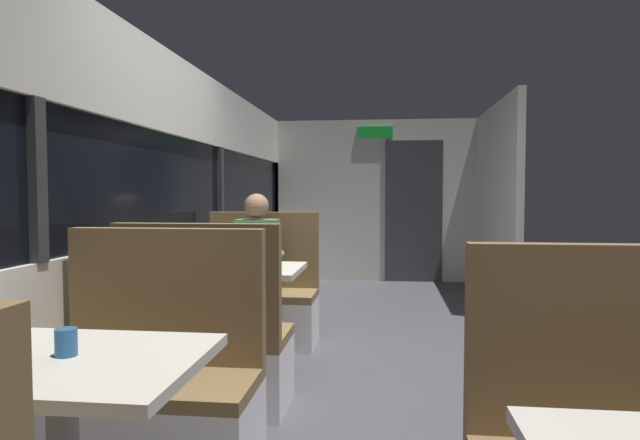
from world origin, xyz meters
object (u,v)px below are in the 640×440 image
object	(u,v)px
bench_near_window_facing_entry	(153,401)
coffee_cup_secondary	(66,342)
dining_table_mid_window	(238,281)
seated_passenger	(258,281)
bench_mid_window_facing_end	(207,353)
bench_mid_window_facing_entry	(260,304)
dining_table_near_window	(62,388)

from	to	relation	value
bench_near_window_facing_entry	coffee_cup_secondary	bearing A→B (deg)	-89.12
dining_table_mid_window	seated_passenger	bearing A→B (deg)	90.00
bench_near_window_facing_entry	bench_mid_window_facing_end	xyz separation A→B (m)	(0.00, 0.75, 0.00)
bench_mid_window_facing_end	dining_table_mid_window	bearing A→B (deg)	90.00
bench_mid_window_facing_entry	coffee_cup_secondary	distance (m)	2.87
seated_passenger	coffee_cup_secondary	bearing A→B (deg)	-89.78
bench_mid_window_facing_end	bench_near_window_facing_entry	bearing A→B (deg)	-90.00
bench_mid_window_facing_end	seated_passenger	world-z (taller)	seated_passenger
bench_mid_window_facing_end	coffee_cup_secondary	world-z (taller)	bench_mid_window_facing_end
bench_near_window_facing_entry	bench_mid_window_facing_end	bearing A→B (deg)	90.00
dining_table_near_window	bench_near_window_facing_entry	size ratio (longest dim) A/B	0.82
bench_near_window_facing_entry	dining_table_mid_window	distance (m)	1.48
bench_near_window_facing_entry	bench_mid_window_facing_entry	xyz separation A→B (m)	(0.00, 2.15, 0.00)
bench_mid_window_facing_entry	coffee_cup_secondary	size ratio (longest dim) A/B	12.22
bench_mid_window_facing_entry	dining_table_near_window	bearing A→B (deg)	-90.00
bench_near_window_facing_entry	seated_passenger	xyz separation A→B (m)	(0.00, 2.08, 0.21)
bench_mid_window_facing_entry	bench_mid_window_facing_end	bearing A→B (deg)	-90.00
dining_table_near_window	coffee_cup_secondary	xyz separation A→B (m)	(0.01, 0.01, 0.15)
seated_passenger	dining_table_near_window	bearing A→B (deg)	-90.00
seated_passenger	bench_mid_window_facing_end	bearing A→B (deg)	-90.00
bench_mid_window_facing_end	seated_passenger	xyz separation A→B (m)	(0.00, 1.33, 0.21)
dining_table_near_window	bench_near_window_facing_entry	xyz separation A→B (m)	(0.00, 0.70, -0.31)
bench_near_window_facing_entry	bench_mid_window_facing_entry	world-z (taller)	same
seated_passenger	coffee_cup_secondary	distance (m)	2.77
dining_table_near_window	seated_passenger	distance (m)	2.78
dining_table_mid_window	seated_passenger	size ratio (longest dim) A/B	0.71
seated_passenger	bench_mid_window_facing_entry	bearing A→B (deg)	90.00
bench_near_window_facing_entry	dining_table_mid_window	bearing A→B (deg)	90.00
bench_mid_window_facing_entry	coffee_cup_secondary	world-z (taller)	bench_mid_window_facing_entry
seated_passenger	dining_table_mid_window	bearing A→B (deg)	-90.00
dining_table_mid_window	seated_passenger	world-z (taller)	seated_passenger
bench_near_window_facing_entry	dining_table_mid_window	size ratio (longest dim) A/B	1.22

